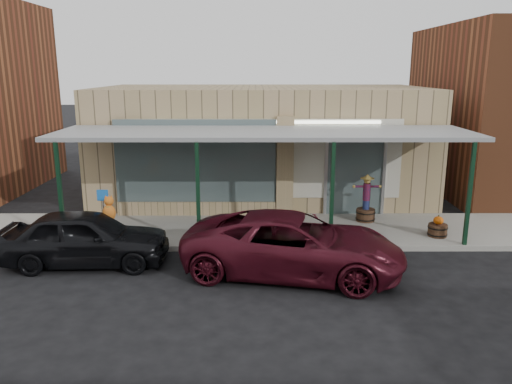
{
  "coord_description": "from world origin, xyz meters",
  "views": [
    {
      "loc": [
        -0.26,
        -10.83,
        4.85
      ],
      "look_at": [
        -0.24,
        2.6,
        1.53
      ],
      "focal_mm": 35.0,
      "sensor_mm": 36.0,
      "label": 1
    }
  ],
  "objects_px": {
    "handicap_sign": "(104,208)",
    "car_maroon": "(294,245)",
    "parked_sedan": "(86,237)",
    "barrel_pumpkin": "(438,229)",
    "barrel_scarecrow": "(366,205)"
  },
  "relations": [
    {
      "from": "barrel_pumpkin",
      "to": "parked_sedan",
      "type": "relative_size",
      "value": 0.16
    },
    {
      "from": "barrel_scarecrow",
      "to": "parked_sedan",
      "type": "bearing_deg",
      "value": -135.4
    },
    {
      "from": "car_maroon",
      "to": "parked_sedan",
      "type": "bearing_deg",
      "value": 94.65
    },
    {
      "from": "barrel_scarecrow",
      "to": "car_maroon",
      "type": "bearing_deg",
      "value": -101.79
    },
    {
      "from": "barrel_scarecrow",
      "to": "handicap_sign",
      "type": "bearing_deg",
      "value": -143.63
    },
    {
      "from": "parked_sedan",
      "to": "car_maroon",
      "type": "relative_size",
      "value": 0.79
    },
    {
      "from": "barrel_scarecrow",
      "to": "handicap_sign",
      "type": "height_order",
      "value": "barrel_scarecrow"
    },
    {
      "from": "barrel_pumpkin",
      "to": "handicap_sign",
      "type": "bearing_deg",
      "value": -177.23
    },
    {
      "from": "handicap_sign",
      "to": "parked_sedan",
      "type": "bearing_deg",
      "value": -95.29
    },
    {
      "from": "barrel_scarecrow",
      "to": "barrel_pumpkin",
      "type": "height_order",
      "value": "barrel_scarecrow"
    },
    {
      "from": "car_maroon",
      "to": "handicap_sign",
      "type": "bearing_deg",
      "value": 81.14
    },
    {
      "from": "handicap_sign",
      "to": "car_maroon",
      "type": "xyz_separation_m",
      "value": [
        5.12,
        -1.87,
        -0.38
      ]
    },
    {
      "from": "handicap_sign",
      "to": "car_maroon",
      "type": "bearing_deg",
      "value": -20.91
    },
    {
      "from": "barrel_pumpkin",
      "to": "handicap_sign",
      "type": "height_order",
      "value": "handicap_sign"
    },
    {
      "from": "parked_sedan",
      "to": "barrel_scarecrow",
      "type": "bearing_deg",
      "value": -69.06
    }
  ]
}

